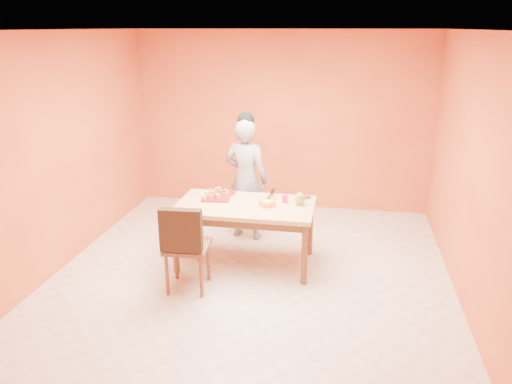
% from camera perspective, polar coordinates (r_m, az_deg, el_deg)
% --- Properties ---
extents(floor, '(5.00, 5.00, 0.00)m').
position_cam_1_polar(floor, '(5.79, -0.63, -9.74)').
color(floor, beige).
rests_on(floor, ground).
extents(ceiling, '(5.00, 5.00, 0.00)m').
position_cam_1_polar(ceiling, '(5.11, -0.74, 18.04)').
color(ceiling, white).
rests_on(ceiling, wall_back).
extents(wall_back, '(4.50, 0.00, 4.50)m').
position_cam_1_polar(wall_back, '(7.70, 2.94, 8.04)').
color(wall_back, orange).
rests_on(wall_back, floor).
extents(wall_left, '(0.00, 5.00, 5.00)m').
position_cam_1_polar(wall_left, '(6.12, -21.87, 4.03)').
color(wall_left, orange).
rests_on(wall_left, floor).
extents(wall_right, '(0.00, 5.00, 5.00)m').
position_cam_1_polar(wall_right, '(5.35, 23.72, 1.84)').
color(wall_right, orange).
rests_on(wall_right, floor).
extents(dining_table, '(1.60, 0.90, 0.76)m').
position_cam_1_polar(dining_table, '(5.86, -1.22, -2.25)').
color(dining_table, tan).
rests_on(dining_table, floor).
extents(dining_chair, '(0.49, 0.56, 1.00)m').
position_cam_1_polar(dining_chair, '(5.39, -7.94, -6.02)').
color(dining_chair, brown).
rests_on(dining_chair, floor).
extents(pastry_pile, '(0.29, 0.29, 0.09)m').
position_cam_1_polar(pastry_pile, '(6.02, -4.54, -0.12)').
color(pastry_pile, tan).
rests_on(pastry_pile, pastry_platter).
extents(person, '(0.66, 0.51, 1.63)m').
position_cam_1_polar(person, '(6.58, -1.14, 1.45)').
color(person, gray).
rests_on(person, floor).
extents(pastry_platter, '(0.36, 0.36, 0.02)m').
position_cam_1_polar(pastry_platter, '(6.03, -4.53, -0.63)').
color(pastry_platter, maroon).
rests_on(pastry_platter, dining_table).
extents(red_dinner_plate, '(0.29, 0.29, 0.02)m').
position_cam_1_polar(red_dinner_plate, '(6.22, -3.59, -0.05)').
color(red_dinner_plate, maroon).
rests_on(red_dinner_plate, dining_table).
extents(white_cake_plate, '(0.25, 0.25, 0.01)m').
position_cam_1_polar(white_cake_plate, '(5.76, 1.30, -1.58)').
color(white_cake_plate, silver).
rests_on(white_cake_plate, dining_table).
extents(sponge_cake, '(0.23, 0.23, 0.05)m').
position_cam_1_polar(sponge_cake, '(5.75, 1.31, -1.29)').
color(sponge_cake, orange).
rests_on(sponge_cake, white_cake_plate).
extents(cake_server, '(0.08, 0.25, 0.01)m').
position_cam_1_polar(cake_server, '(5.90, 1.68, -0.44)').
color(cake_server, silver).
rests_on(cake_server, sponge_cake).
extents(egg_ornament, '(0.12, 0.10, 0.15)m').
position_cam_1_polar(egg_ornament, '(5.79, 5.05, -0.78)').
color(egg_ornament, olive).
rests_on(egg_ornament, dining_table).
extents(magenta_glass, '(0.07, 0.07, 0.09)m').
position_cam_1_polar(magenta_glass, '(5.87, 3.30, -0.76)').
color(magenta_glass, '#C41D53').
rests_on(magenta_glass, dining_table).
extents(checker_tin, '(0.13, 0.13, 0.03)m').
position_cam_1_polar(checker_tin, '(6.06, 5.75, -0.54)').
color(checker_tin, '#32180D').
rests_on(checker_tin, dining_table).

